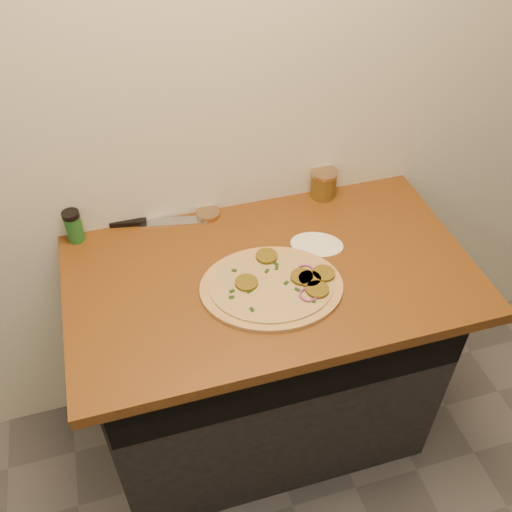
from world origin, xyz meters
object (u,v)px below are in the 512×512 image
object	(u,v)px
chefs_knife	(150,222)
spice_shaker	(74,226)
salsa_jar	(324,183)
pizza	(274,286)

from	to	relation	value
chefs_knife	spice_shaker	size ratio (longest dim) A/B	2.91
chefs_knife	salsa_jar	xyz separation A→B (m)	(0.59, -0.01, 0.04)
salsa_jar	chefs_knife	bearing A→B (deg)	178.68
chefs_knife	spice_shaker	distance (m)	0.24
chefs_knife	spice_shaker	xyz separation A→B (m)	(-0.23, -0.01, 0.05)
pizza	chefs_knife	world-z (taller)	pizza
pizza	salsa_jar	world-z (taller)	salsa_jar
pizza	spice_shaker	xyz separation A→B (m)	(-0.53, 0.37, 0.04)
chefs_knife	salsa_jar	size ratio (longest dim) A/B	3.19
pizza	salsa_jar	size ratio (longest dim) A/B	4.79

